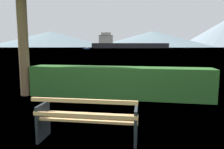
{
  "coord_description": "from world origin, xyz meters",
  "views": [
    {
      "loc": [
        1.12,
        -3.58,
        1.72
      ],
      "look_at": [
        0.0,
        2.32,
        0.94
      ],
      "focal_mm": 34.18,
      "sensor_mm": 36.0,
      "label": 1
    }
  ],
  "objects": [
    {
      "name": "cargo_ship_large",
      "position": [
        -30.87,
        237.27,
        4.76
      ],
      "size": [
        86.57,
        34.3,
        17.03
      ],
      "color": "#232328",
      "rests_on": "water_surface"
    },
    {
      "name": "distant_hills",
      "position": [
        -23.29,
        578.2,
        28.23
      ],
      "size": [
        779.34,
        341.97,
        78.94
      ],
      "color": "slate",
      "rests_on": "ground_plane"
    },
    {
      "name": "ground_plane",
      "position": [
        0.0,
        0.0,
        0.0
      ],
      "size": [
        1400.0,
        1400.0,
        0.0
      ],
      "primitive_type": "plane",
      "color": "#567A38"
    },
    {
      "name": "water_surface",
      "position": [
        0.0,
        307.79,
        0.0
      ],
      "size": [
        620.0,
        620.0,
        0.0
      ],
      "primitive_type": "plane",
      "color": "slate",
      "rests_on": "ground_plane"
    },
    {
      "name": "park_bench",
      "position": [
        0.0,
        -0.06,
        0.43
      ],
      "size": [
        1.83,
        0.64,
        0.87
      ],
      "color": "tan",
      "rests_on": "ground_plane"
    },
    {
      "name": "fishing_boat_near",
      "position": [
        -46.52,
        147.43,
        0.43
      ],
      "size": [
        4.76,
        2.01,
        1.15
      ],
      "color": "#335693",
      "rests_on": "water_surface"
    },
    {
      "name": "hedge_row",
      "position": [
        0.0,
        3.48,
        0.52
      ],
      "size": [
        6.12,
        0.82,
        1.04
      ],
      "primitive_type": "cube",
      "color": "#285B23",
      "rests_on": "ground_plane"
    }
  ]
}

